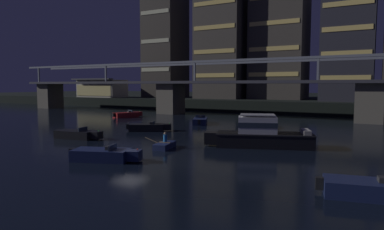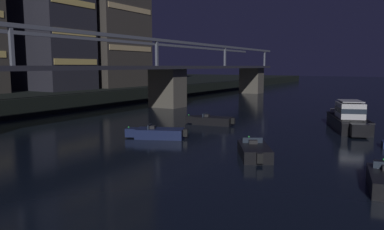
% 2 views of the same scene
% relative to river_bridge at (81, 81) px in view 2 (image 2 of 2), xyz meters
% --- Properties ---
extents(river_bridge, '(104.77, 6.40, 9.38)m').
position_rel_river_bridge_xyz_m(river_bridge, '(0.00, 0.00, 0.00)').
color(river_bridge, '#605B51').
rests_on(river_bridge, ground).
extents(tower_east_tall, '(9.16, 13.15, 22.63)m').
position_rel_river_bridge_xyz_m(tower_east_tall, '(12.07, 20.34, 8.99)').
color(tower_east_tall, '#282833').
rests_on(tower_east_tall, far_riverbank).
extents(cabin_cruiser_near_left, '(9.30, 5.23, 2.79)m').
position_rel_river_bridge_xyz_m(cabin_cruiser_near_left, '(8.76, -25.81, -3.32)').
color(cabin_cruiser_near_left, black).
rests_on(cabin_cruiser_near_left, ground).
extents(speedboat_near_center, '(3.22, 5.03, 1.16)m').
position_rel_river_bridge_xyz_m(speedboat_near_center, '(-3.76, -12.71, -3.95)').
color(speedboat_near_center, '#19234C').
rests_on(speedboat_near_center, ground).
extents(speedboat_mid_right, '(4.87, 3.59, 1.16)m').
position_rel_river_bridge_xyz_m(speedboat_mid_right, '(-5.73, -21.99, -3.95)').
color(speedboat_mid_right, black).
rests_on(speedboat_mid_right, ground).
extents(speedboat_far_center, '(2.39, 5.23, 1.16)m').
position_rel_river_bridge_xyz_m(speedboat_far_center, '(4.99, -13.14, -3.95)').
color(speedboat_far_center, black).
rests_on(speedboat_far_center, ground).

